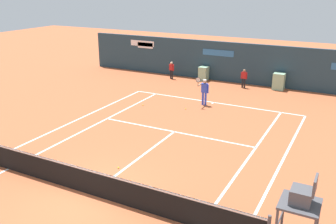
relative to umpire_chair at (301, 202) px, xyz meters
name	(u,v)px	position (x,y,z in m)	size (l,w,h in m)	color
ground_plane	(101,187)	(-6.69, 0.40, -1.57)	(80.00, 80.00, 0.01)	#B25633
tennis_net	(89,181)	(-6.69, -0.18, -1.06)	(12.10, 0.10, 1.07)	#4C4C51
sponsor_back_wall	(241,64)	(-6.67, 16.79, -0.19)	(25.00, 1.02, 2.86)	#233D4C
umpire_chair	(301,202)	(0.00, 0.00, 0.00)	(1.00, 1.00, 2.35)	#47474C
player_on_baseline	(204,90)	(-7.03, 10.77, -0.64)	(0.60, 0.66, 1.78)	blue
ball_kid_centre_post	(244,77)	(-6.08, 15.61, -0.82)	(0.43, 0.18, 1.30)	black
ball_kid_right_post	(172,69)	(-11.63, 15.61, -0.82)	(0.43, 0.21, 1.30)	black
tennis_ball_by_sideline	(186,109)	(-7.64, 9.56, -1.54)	(0.07, 0.07, 0.07)	#CCE033
tennis_ball_near_service_line	(143,105)	(-10.16, 9.01, -1.54)	(0.07, 0.07, 0.07)	#CCE033
tennis_ball_mid_court	(118,168)	(-6.92, 1.82, -1.54)	(0.07, 0.07, 0.07)	#CCE033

